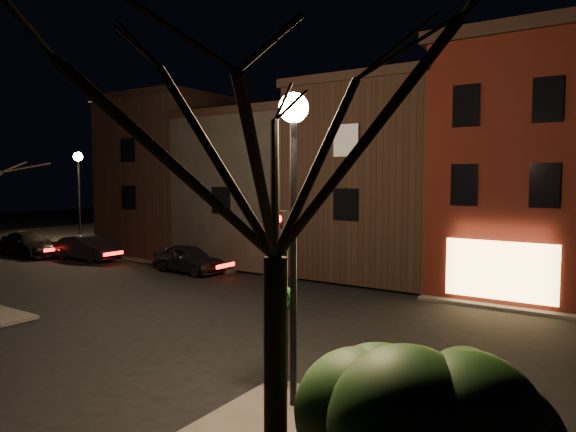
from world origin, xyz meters
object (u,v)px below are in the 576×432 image
object	(u,v)px
street_lamp_near	(293,163)
evergreen_bush	(412,430)
parked_car_a	(188,259)
parked_car_c	(30,244)
parked_car_b	(86,248)
traffic_signal	(283,272)
bare_tree_right	(275,92)
street_lamp_far	(79,173)

from	to	relation	value
street_lamp_near	evergreen_bush	xyz separation A→B (m)	(3.30, -2.00, -3.84)
evergreen_bush	parked_car_a	xyz separation A→B (m)	(-16.43, 12.19, -0.62)
evergreen_bush	street_lamp_near	bearing A→B (deg)	148.78
parked_car_c	parked_car_b	bearing A→B (deg)	-75.22
street_lamp_near	parked_car_c	size ratio (longest dim) A/B	1.27
parked_car_a	parked_car_c	size ratio (longest dim) A/B	0.83
traffic_signal	bare_tree_right	size ratio (longest dim) A/B	0.48
bare_tree_right	evergreen_bush	size ratio (longest dim) A/B	2.83
street_lamp_far	parked_car_c	world-z (taller)	street_lamp_far
street_lamp_far	evergreen_bush	distance (m)	32.07
parked_car_c	bare_tree_right	bearing A→B (deg)	-109.37
bare_tree_right	parked_car_a	size ratio (longest dim) A/B	2.00
evergreen_bush	parked_car_b	world-z (taller)	evergreen_bush
street_lamp_far	parked_car_a	bearing A→B (deg)	-9.43
bare_tree_right	parked_car_b	distance (m)	26.02
street_lamp_far	parked_car_a	distance (m)	13.02
street_lamp_near	evergreen_bush	bearing A→B (deg)	-31.22
traffic_signal	parked_car_b	size ratio (longest dim) A/B	0.93
street_lamp_near	parked_car_a	size ratio (longest dim) A/B	1.53
street_lamp_far	traffic_signal	distance (m)	27.35
parked_car_a	parked_car_b	size ratio (longest dim) A/B	0.98
street_lamp_far	bare_tree_right	bearing A→B (deg)	-29.02
bare_tree_right	evergreen_bush	bearing A→B (deg)	14.04
street_lamp_near	traffic_signal	world-z (taller)	street_lamp_near
street_lamp_near	evergreen_bush	distance (m)	5.44
traffic_signal	evergreen_bush	distance (m)	4.85
parked_car_a	parked_car_c	distance (m)	12.42
street_lamp_far	bare_tree_right	world-z (taller)	bare_tree_right
parked_car_b	parked_car_c	distance (m)	4.54
bare_tree_right	parked_car_c	distance (m)	29.57
street_lamp_near	street_lamp_far	world-z (taller)	same
traffic_signal	parked_car_c	bearing A→B (deg)	161.45
evergreen_bush	street_lamp_far	bearing A→B (deg)	153.52
street_lamp_far	parked_car_b	xyz separation A→B (m)	(4.19, -2.48, -4.46)
evergreen_bush	parked_car_b	xyz separation A→B (m)	(-24.31, 11.72, -0.63)
parked_car_b	street_lamp_near	bearing A→B (deg)	-118.96
traffic_signal	street_lamp_near	bearing A→B (deg)	-39.37
bare_tree_right	parked_car_c	world-z (taller)	bare_tree_right
bare_tree_right	evergreen_bush	world-z (taller)	bare_tree_right
street_lamp_far	evergreen_bush	bearing A→B (deg)	-26.48
parked_car_b	parked_car_c	world-z (taller)	parked_car_c
street_lamp_near	evergreen_bush	world-z (taller)	street_lamp_near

